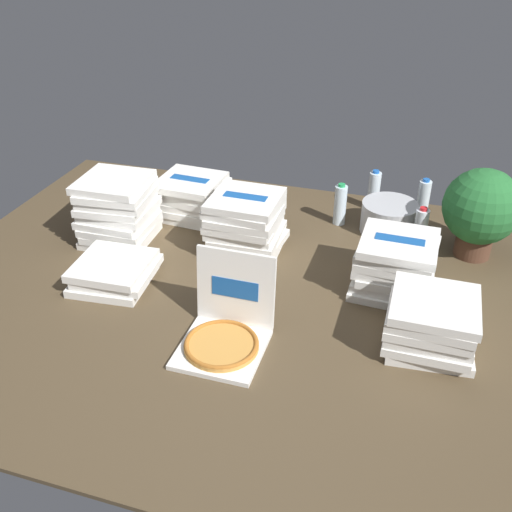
# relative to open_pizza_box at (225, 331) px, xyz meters

# --- Properties ---
(ground_plane) EXTENTS (3.20, 2.40, 0.02)m
(ground_plane) POSITION_rel_open_pizza_box_xyz_m (-0.03, 0.39, -0.08)
(ground_plane) COLOR #4C3D28
(open_pizza_box) EXTENTS (0.34, 0.39, 0.36)m
(open_pizza_box) POSITION_rel_open_pizza_box_xyz_m (0.00, 0.00, 0.00)
(open_pizza_box) COLOR white
(open_pizza_box) RESTS_ON ground_plane
(pizza_stack_left_mid) EXTENTS (0.38, 0.38, 0.28)m
(pizza_stack_left_mid) POSITION_rel_open_pizza_box_xyz_m (0.62, 0.62, 0.07)
(pizza_stack_left_mid) COLOR white
(pizza_stack_left_mid) RESTS_ON ground_plane
(pizza_stack_center_near) EXTENTS (0.39, 0.39, 0.35)m
(pizza_stack_center_near) POSITION_rel_open_pizza_box_xyz_m (-0.84, 0.67, 0.11)
(pizza_stack_center_near) COLOR white
(pizza_stack_center_near) RESTS_ON ground_plane
(pizza_stack_left_far) EXTENTS (0.39, 0.39, 0.12)m
(pizza_stack_left_far) POSITION_rel_open_pizza_box_xyz_m (-0.67, 0.27, -0.01)
(pizza_stack_left_far) COLOR white
(pizza_stack_left_far) RESTS_ON ground_plane
(pizza_stack_center_far) EXTENTS (0.39, 0.38, 0.31)m
(pizza_stack_center_far) POSITION_rel_open_pizza_box_xyz_m (-0.15, 0.75, 0.09)
(pizza_stack_center_far) COLOR white
(pizza_stack_center_far) RESTS_ON ground_plane
(pizza_stack_right_near) EXTENTS (0.37, 0.37, 0.23)m
(pizza_stack_right_near) POSITION_rel_open_pizza_box_xyz_m (0.81, 0.24, 0.05)
(pizza_stack_right_near) COLOR white
(pizza_stack_right_near) RESTS_ON ground_plane
(pizza_stack_right_mid) EXTENTS (0.39, 0.39, 0.24)m
(pizza_stack_right_mid) POSITION_rel_open_pizza_box_xyz_m (-0.57, 1.04, 0.05)
(pizza_stack_right_mid) COLOR white
(pizza_stack_right_mid) RESTS_ON ground_plane
(ice_bucket) EXTENTS (0.31, 0.31, 0.17)m
(ice_bucket) POSITION_rel_open_pizza_box_xyz_m (0.54, 1.18, 0.02)
(ice_bucket) COLOR #B7BABF
(ice_bucket) RESTS_ON ground_plane
(water_bottle_0) EXTENTS (0.07, 0.07, 0.25)m
(water_bottle_0) POSITION_rel_open_pizza_box_xyz_m (0.42, 1.43, 0.05)
(water_bottle_0) COLOR white
(water_bottle_0) RESTS_ON ground_plane
(water_bottle_1) EXTENTS (0.07, 0.07, 0.25)m
(water_bottle_1) POSITION_rel_open_pizza_box_xyz_m (0.71, 1.03, 0.05)
(water_bottle_1) COLOR white
(water_bottle_1) RESTS_ON ground_plane
(water_bottle_2) EXTENTS (0.07, 0.07, 0.25)m
(water_bottle_2) POSITION_rel_open_pizza_box_xyz_m (0.26, 1.19, 0.05)
(water_bottle_2) COLOR silver
(water_bottle_2) RESTS_ON ground_plane
(water_bottle_3) EXTENTS (0.07, 0.07, 0.25)m
(water_bottle_3) POSITION_rel_open_pizza_box_xyz_m (0.71, 1.40, 0.05)
(water_bottle_3) COLOR white
(water_bottle_3) RESTS_ON ground_plane
(potted_plant) EXTENTS (0.38, 0.38, 0.47)m
(potted_plant) POSITION_rel_open_pizza_box_xyz_m (0.99, 1.06, 0.20)
(potted_plant) COLOR #513323
(potted_plant) RESTS_ON ground_plane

